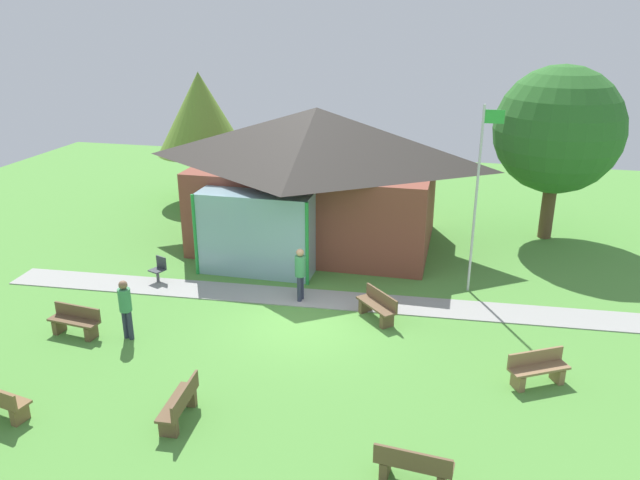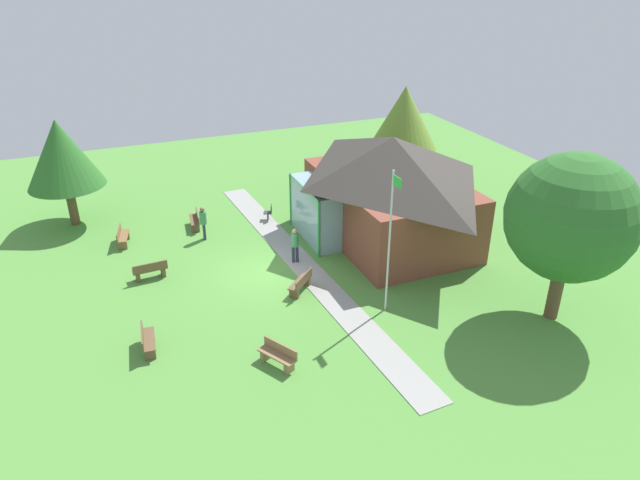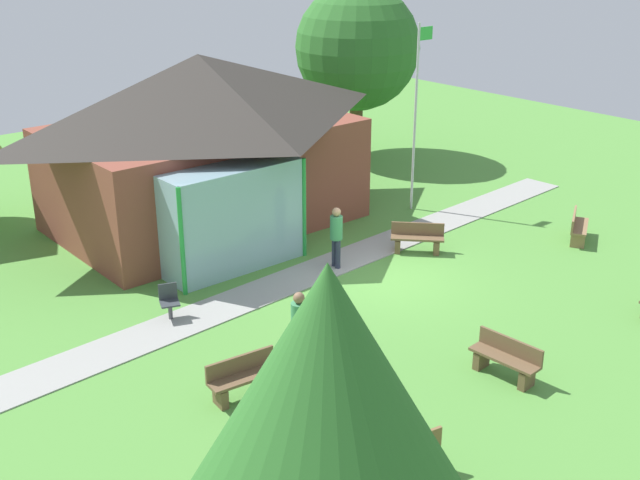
# 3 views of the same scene
# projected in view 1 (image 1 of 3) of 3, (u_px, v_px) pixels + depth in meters

# --- Properties ---
(ground_plane) EXTENTS (44.00, 44.00, 0.00)m
(ground_plane) POSITION_uv_depth(u_px,v_px,m) (304.00, 323.00, 18.01)
(ground_plane) COLOR #54933D
(pavilion) EXTENTS (9.68, 7.47, 5.22)m
(pavilion) POSITION_uv_depth(u_px,v_px,m) (314.00, 175.00, 23.29)
(pavilion) COLOR brown
(pavilion) RESTS_ON ground_plane
(footpath) EXTENTS (20.65, 2.51, 0.03)m
(footpath) POSITION_uv_depth(u_px,v_px,m) (317.00, 299.00, 19.48)
(footpath) COLOR #999993
(footpath) RESTS_ON ground_plane
(flagpole) EXTENTS (0.64, 0.08, 5.97)m
(flagpole) POSITION_uv_depth(u_px,v_px,m) (478.00, 193.00, 18.97)
(flagpole) COLOR silver
(flagpole) RESTS_ON ground_plane
(bench_rear_near_path) EXTENTS (1.35, 1.39, 0.84)m
(bench_rear_near_path) POSITION_uv_depth(u_px,v_px,m) (377.00, 306.00, 18.10)
(bench_rear_near_path) COLOR brown
(bench_rear_near_path) RESTS_ON ground_plane
(bench_front_right) EXTENTS (1.54, 0.58, 0.84)m
(bench_front_right) POSITION_uv_depth(u_px,v_px,m) (413.00, 466.00, 11.75)
(bench_front_right) COLOR brown
(bench_front_right) RESTS_ON ground_plane
(bench_front_center) EXTENTS (0.53, 1.52, 0.84)m
(bench_front_center) POSITION_uv_depth(u_px,v_px,m) (180.00, 405.00, 13.59)
(bench_front_center) COLOR brown
(bench_front_center) RESTS_ON ground_plane
(bench_mid_right) EXTENTS (1.52, 1.12, 0.84)m
(bench_mid_right) POSITION_uv_depth(u_px,v_px,m) (538.00, 369.00, 14.94)
(bench_mid_right) COLOR olive
(bench_mid_right) RESTS_ON ground_plane
(bench_mid_left) EXTENTS (1.54, 0.61, 0.84)m
(bench_mid_left) POSITION_uv_depth(u_px,v_px,m) (75.00, 322.00, 17.22)
(bench_mid_left) COLOR brown
(bench_mid_left) RESTS_ON ground_plane
(patio_chair_west) EXTENTS (0.57, 0.57, 0.86)m
(patio_chair_west) POSITION_uv_depth(u_px,v_px,m) (159.00, 270.00, 20.60)
(patio_chair_west) COLOR #33383D
(patio_chair_west) RESTS_ON ground_plane
(visitor_on_path) EXTENTS (0.34, 0.34, 1.74)m
(visitor_on_path) POSITION_uv_depth(u_px,v_px,m) (300.00, 271.00, 19.02)
(visitor_on_path) COLOR #2D3347
(visitor_on_path) RESTS_ON ground_plane
(visitor_strolling_lawn) EXTENTS (0.34, 0.34, 1.74)m
(visitor_strolling_lawn) POSITION_uv_depth(u_px,v_px,m) (125.00, 305.00, 16.80)
(visitor_strolling_lawn) COLOR #2D3347
(visitor_strolling_lawn) RESTS_ON ground_plane
(tree_behind_pavilion_left) EXTENTS (4.13, 4.13, 5.97)m
(tree_behind_pavilion_left) POSITION_uv_depth(u_px,v_px,m) (200.00, 114.00, 28.38)
(tree_behind_pavilion_left) COLOR brown
(tree_behind_pavilion_left) RESTS_ON ground_plane
(tree_behind_pavilion_right) EXTENTS (4.82, 4.82, 6.72)m
(tree_behind_pavilion_right) POSITION_uv_depth(u_px,v_px,m) (558.00, 130.00, 23.34)
(tree_behind_pavilion_right) COLOR brown
(tree_behind_pavilion_right) RESTS_ON ground_plane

